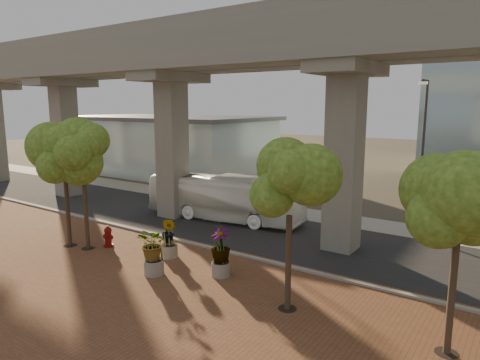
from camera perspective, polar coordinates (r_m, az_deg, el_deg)
The scene contains 18 objects.
ground at distance 24.66m, azimuth -1.74°, elevation -7.83°, with size 160.00×160.00×0.00m, color #383429.
brick_plaza at distance 19.22m, azimuth -16.44°, elevation -13.45°, with size 70.00×13.00×0.06m, color brown.
asphalt_road at distance 26.22m, azimuth 0.86°, elevation -6.69°, with size 90.00×8.00×0.04m, color black.
curb_strip at distance 23.14m, azimuth -4.72°, elevation -8.86°, with size 70.00×0.25×0.16m, color gray.
far_sidewalk at distance 30.78m, azimuth 6.58°, elevation -4.21°, with size 90.00×3.00×0.06m, color gray.
transit_viaduct at distance 25.12m, azimuth 0.91°, elevation 9.40°, with size 72.00×5.60×12.40m.
station_pavilion at distance 48.87m, azimuth -9.58°, elevation 4.78°, with size 23.00×13.00×6.30m.
transit_bus at distance 28.22m, azimuth -2.16°, elevation -2.39°, with size 2.52×10.74×2.99m, color white.
fire_hydrant at distance 24.07m, azimuth -17.17°, elevation -7.22°, with size 0.57×0.51×1.14m.
planter_front at distance 19.51m, azimuth -11.49°, elevation -8.67°, with size 1.96×1.96×2.16m.
planter_right at distance 19.01m, azimuth -2.61°, elevation -9.00°, with size 2.01×2.01×2.15m.
planter_left at distance 21.56m, azimuth -9.46°, elevation -7.06°, with size 1.82×1.82×2.00m.
street_tree_far_west at distance 24.07m, azimuth -22.42°, elevation 2.68°, with size 4.04×4.04×6.60m.
street_tree_near_west at distance 23.21m, azimuth -20.28°, elevation 2.98°, with size 3.42×3.42×6.48m.
street_tree_near_east at distance 15.23m, azimuth 6.67°, elevation -1.19°, with size 3.39×3.39×6.12m.
street_tree_far_east at distance 13.78m, azimuth 27.33°, elevation -2.26°, with size 3.65×3.65×6.51m.
streetlamp_west at distance 35.29m, azimuth -9.17°, elevation 4.61°, with size 0.37×1.07×7.38m.
streetlamp_east at distance 25.99m, azimuth 23.12°, elevation 3.91°, with size 0.44×1.28×8.83m.
Camera 1 is at (13.95, -18.89, 7.55)m, focal length 32.00 mm.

